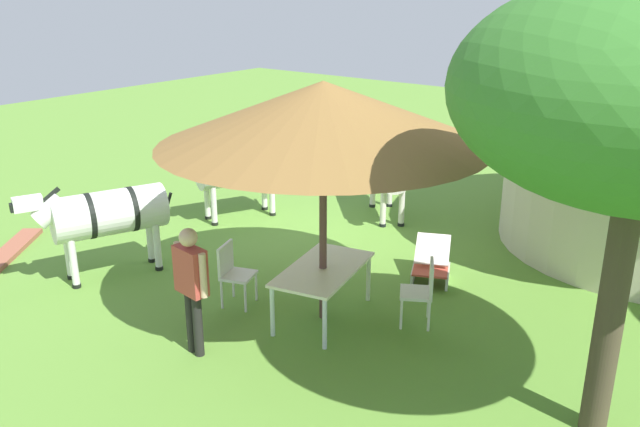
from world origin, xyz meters
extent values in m
plane|color=#5D8E34|center=(0.00, 0.00, 0.00)|extent=(36.00, 36.00, 0.00)
cylinder|color=brown|center=(1.72, 1.41, 1.21)|extent=(0.10, 0.10, 2.43)
cone|color=brown|center=(1.72, 1.41, 2.83)|extent=(4.19, 4.19, 0.79)
cube|color=silver|center=(1.72, 1.41, 0.72)|extent=(1.74, 1.18, 0.04)
cylinder|color=silver|center=(0.92, 1.61, 0.35)|extent=(0.06, 0.06, 0.70)
cylinder|color=silver|center=(2.36, 1.93, 0.35)|extent=(0.06, 0.06, 0.70)
cylinder|color=silver|center=(1.07, 0.89, 0.35)|extent=(0.06, 0.06, 0.70)
cylinder|color=silver|center=(2.52, 1.20, 0.35)|extent=(0.06, 0.06, 0.70)
cube|color=silver|center=(1.09, 2.49, 0.45)|extent=(0.59, 0.58, 0.04)
cube|color=silver|center=(1.00, 2.65, 0.68)|extent=(0.40, 0.25, 0.45)
cylinder|color=silver|center=(1.35, 2.43, 0.23)|extent=(0.04, 0.04, 0.45)
cylinder|color=silver|center=(1.02, 2.24, 0.23)|extent=(0.04, 0.04, 0.45)
cylinder|color=silver|center=(1.17, 2.74, 0.23)|extent=(0.04, 0.04, 0.45)
cylinder|color=silver|center=(0.84, 2.55, 0.23)|extent=(0.04, 0.04, 0.45)
cube|color=silver|center=(2.14, 0.23, 0.45)|extent=(0.56, 0.55, 0.04)
cube|color=silver|center=(2.21, 0.05, 0.68)|extent=(0.43, 0.19, 0.45)
cylinder|color=silver|center=(1.90, 0.34, 0.23)|extent=(0.04, 0.04, 0.45)
cylinder|color=silver|center=(2.26, 0.47, 0.23)|extent=(0.04, 0.04, 0.45)
cylinder|color=silver|center=(2.03, 0.00, 0.23)|extent=(0.04, 0.04, 0.45)
cylinder|color=silver|center=(2.38, 0.13, 0.23)|extent=(0.04, 0.04, 0.45)
cylinder|color=black|center=(3.42, 0.79, 0.41)|extent=(0.12, 0.12, 0.82)
cylinder|color=black|center=(3.40, 0.65, 0.41)|extent=(0.12, 0.12, 0.82)
cube|color=#B24039|center=(3.41, 0.72, 1.12)|extent=(0.26, 0.47, 0.58)
cylinder|color=#D6AC8D|center=(3.44, 0.97, 1.13)|extent=(0.09, 0.09, 0.55)
cylinder|color=#D6AC8D|center=(3.38, 0.47, 1.13)|extent=(0.09, 0.09, 0.55)
sphere|color=#D6AC8D|center=(3.41, 0.72, 1.54)|extent=(0.22, 0.22, 0.22)
cylinder|color=black|center=(-3.28, -1.80, 0.43)|extent=(0.13, 0.13, 0.87)
cylinder|color=black|center=(-3.21, -1.94, 0.43)|extent=(0.13, 0.13, 0.87)
cube|color=#2C5AB3|center=(-3.24, -1.87, 1.18)|extent=(0.41, 0.52, 0.62)
cylinder|color=beige|center=(-3.37, -1.63, 1.20)|extent=(0.09, 0.09, 0.58)
cylinder|color=beige|center=(-3.12, -2.10, 1.20)|extent=(0.09, 0.09, 0.58)
sphere|color=beige|center=(-3.24, -1.87, 1.62)|extent=(0.24, 0.24, 0.24)
cube|color=#D04E3D|center=(-0.15, 2.04, 0.22)|extent=(0.72, 0.70, 0.03)
cube|color=white|center=(-0.40, 1.92, 0.45)|extent=(0.70, 0.69, 0.33)
cube|color=beige|center=(-0.31, 2.25, 0.11)|extent=(0.57, 0.29, 0.22)
cube|color=beige|center=(-0.09, 1.78, 0.11)|extent=(0.57, 0.29, 0.22)
cylinder|color=silver|center=(-2.32, -0.13, 0.99)|extent=(1.53, 1.50, 0.64)
cylinder|color=black|center=(-2.54, -0.33, 0.99)|extent=(0.50, 0.53, 0.65)
cylinder|color=black|center=(-2.12, 0.06, 0.99)|extent=(0.50, 0.53, 0.65)
cylinder|color=silver|center=(-1.77, 0.39, 1.17)|extent=(0.58, 0.57, 0.49)
cube|color=silver|center=(-1.57, 0.58, 1.33)|extent=(0.41, 0.41, 0.20)
cube|color=black|center=(-1.44, 0.70, 1.30)|extent=(0.17, 0.17, 0.12)
cube|color=black|center=(-1.77, 0.39, 1.37)|extent=(0.29, 0.28, 0.28)
cylinder|color=silver|center=(-2.02, 0.39, 0.38)|extent=(0.11, 0.11, 0.75)
cylinder|color=black|center=(-2.02, 0.39, 0.03)|extent=(0.13, 0.13, 0.06)
cylinder|color=silver|center=(-1.78, 0.14, 0.38)|extent=(0.11, 0.11, 0.75)
cylinder|color=black|center=(-1.78, 0.14, 0.03)|extent=(0.13, 0.13, 0.06)
cylinder|color=silver|center=(-2.86, -0.39, 0.38)|extent=(0.11, 0.11, 0.75)
cylinder|color=black|center=(-2.86, -0.39, 0.03)|extent=(0.13, 0.13, 0.06)
cylinder|color=silver|center=(-2.62, -0.65, 0.38)|extent=(0.11, 0.11, 0.75)
cylinder|color=black|center=(-2.62, -0.65, 0.03)|extent=(0.13, 0.13, 0.06)
cylinder|color=black|center=(-2.91, -0.68, 0.89)|extent=(0.21, 0.20, 0.53)
cylinder|color=silver|center=(-0.53, -2.35, 1.02)|extent=(1.72, 1.31, 0.72)
cylinder|color=black|center=(-0.81, -2.21, 1.02)|extent=(0.38, 0.70, 0.73)
cylinder|color=black|center=(-0.27, -2.46, 1.02)|extent=(0.38, 0.70, 0.73)
cylinder|color=silver|center=(0.19, -2.67, 1.20)|extent=(0.64, 0.52, 0.52)
cube|color=silver|center=(0.44, -2.79, 1.36)|extent=(0.44, 0.33, 0.20)
cube|color=black|center=(0.60, -2.87, 1.33)|extent=(0.16, 0.16, 0.12)
cube|color=black|center=(0.19, -2.67, 1.40)|extent=(0.35, 0.19, 0.28)
cylinder|color=silver|center=(0.10, -2.42, 0.37)|extent=(0.11, 0.11, 0.75)
cylinder|color=black|center=(0.10, -2.42, 0.03)|extent=(0.13, 0.13, 0.06)
cylinder|color=silver|center=(-0.07, -2.77, 0.37)|extent=(0.11, 0.11, 0.75)
cylinder|color=black|center=(-0.07, -2.77, 0.03)|extent=(0.13, 0.13, 0.06)
cylinder|color=silver|center=(-0.98, -1.92, 0.37)|extent=(0.11, 0.11, 0.75)
cylinder|color=black|center=(-0.98, -1.92, 0.03)|extent=(0.13, 0.13, 0.06)
cylinder|color=silver|center=(-1.15, -2.27, 0.37)|extent=(0.11, 0.11, 0.75)
cylinder|color=black|center=(-1.15, -2.27, 0.03)|extent=(0.13, 0.13, 0.06)
cylinder|color=black|center=(-1.28, -2.00, 0.92)|extent=(0.23, 0.14, 0.53)
cylinder|color=silver|center=(2.59, -2.03, 1.03)|extent=(1.81, 1.25, 0.69)
cylinder|color=black|center=(2.28, -1.91, 1.03)|extent=(0.33, 0.68, 0.70)
cylinder|color=black|center=(2.88, -2.14, 1.03)|extent=(0.33, 0.68, 0.70)
cylinder|color=silver|center=(3.37, -2.34, 1.21)|extent=(0.62, 0.49, 0.51)
cube|color=silver|center=(3.64, -2.44, 1.37)|extent=(0.44, 0.31, 0.20)
cube|color=black|center=(3.80, -2.51, 1.34)|extent=(0.16, 0.16, 0.12)
cube|color=black|center=(3.37, -2.34, 1.41)|extent=(0.36, 0.17, 0.28)
cylinder|color=silver|center=(3.26, -2.09, 0.38)|extent=(0.11, 0.11, 0.77)
cylinder|color=black|center=(3.26, -2.09, 0.03)|extent=(0.13, 0.13, 0.06)
cylinder|color=silver|center=(3.12, -2.44, 0.38)|extent=(0.11, 0.11, 0.77)
cylinder|color=black|center=(3.12, -2.44, 0.03)|extent=(0.13, 0.13, 0.06)
cylinder|color=silver|center=(2.07, -1.63, 0.38)|extent=(0.11, 0.11, 0.77)
cylinder|color=black|center=(2.07, -1.63, 0.03)|extent=(0.13, 0.13, 0.06)
cylinder|color=silver|center=(1.93, -1.98, 0.38)|extent=(0.11, 0.11, 0.77)
cylinder|color=black|center=(1.93, -1.98, 0.03)|extent=(0.13, 0.13, 0.06)
cylinder|color=black|center=(1.77, -1.71, 0.93)|extent=(0.24, 0.13, 0.53)
cylinder|color=#463B2B|center=(1.91, 5.06, 1.26)|extent=(0.27, 0.27, 2.53)
camera|label=1|loc=(8.14, 6.33, 4.37)|focal=37.08mm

